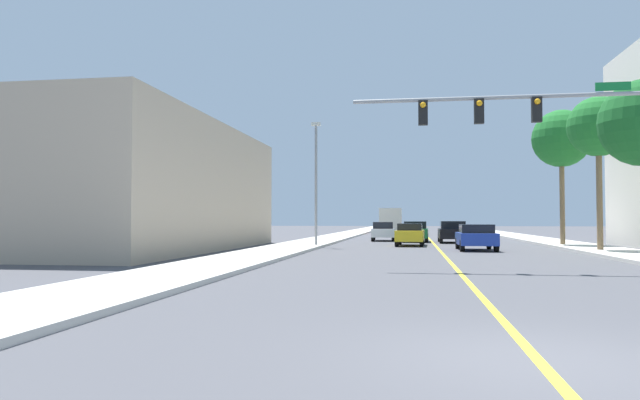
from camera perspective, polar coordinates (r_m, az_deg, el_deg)
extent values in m
plane|color=#47474C|center=(49.43, 10.74, -3.83)|extent=(192.00, 192.00, 0.00)
cube|color=beige|center=(49.88, 1.01, -3.76)|extent=(3.28, 168.00, 0.15)
cube|color=beige|center=(50.39, 20.38, -3.63)|extent=(3.28, 168.00, 0.15)
cube|color=yellow|center=(49.43, 10.74, -3.83)|extent=(0.16, 144.00, 0.01)
cube|color=tan|center=(34.02, -17.71, 1.16)|extent=(10.45, 21.30, 6.92)
cylinder|color=gray|center=(20.83, 18.29, 9.57)|extent=(10.68, 0.14, 0.14)
cube|color=black|center=(20.89, 20.50, 8.30)|extent=(0.32, 0.24, 0.84)
sphere|color=orange|center=(20.80, 20.56, 9.05)|extent=(0.20, 0.20, 0.20)
cube|color=black|center=(20.60, 15.34, 8.39)|extent=(0.32, 0.24, 0.84)
sphere|color=orange|center=(20.51, 15.38, 9.15)|extent=(0.20, 0.20, 0.20)
cube|color=black|center=(20.48, 10.08, 8.42)|extent=(0.32, 0.24, 0.84)
sphere|color=orange|center=(20.39, 10.08, 9.18)|extent=(0.20, 0.20, 0.20)
cube|color=#147233|center=(21.62, 26.82, 9.93)|extent=(1.10, 0.04, 0.28)
cylinder|color=gray|center=(35.53, -0.39, 1.45)|extent=(0.16, 0.16, 7.25)
cube|color=beige|center=(35.95, -0.39, 7.46)|extent=(0.56, 0.28, 0.20)
cone|color=#195B23|center=(27.98, 27.77, 5.97)|extent=(1.69, 1.03, 1.42)
cone|color=#195B23|center=(27.04, 26.98, 6.22)|extent=(0.71, 1.74, 1.77)
cone|color=#195B23|center=(26.21, 28.39, 6.50)|extent=(1.51, 1.48, 1.57)
cylinder|color=brown|center=(32.96, 25.73, 1.09)|extent=(0.30, 0.30, 6.32)
sphere|color=#1E6B28|center=(33.27, 25.66, 6.53)|extent=(3.08, 3.08, 3.08)
cone|color=#1E6B28|center=(33.41, 27.24, 6.18)|extent=(0.59, 1.68, 1.27)
cone|color=#1E6B28|center=(34.12, 25.21, 5.98)|extent=(1.61, 0.45, 1.33)
cone|color=#1E6B28|center=(32.96, 24.13, 6.24)|extent=(0.48, 1.55, 1.14)
cone|color=#1E6B28|center=(32.40, 26.33, 6.41)|extent=(1.49, 0.60, 1.61)
cylinder|color=brown|center=(38.94, 22.67, 0.80)|extent=(0.30, 0.30, 6.57)
sphere|color=#1E6B28|center=(39.22, 22.61, 5.60)|extent=(3.56, 3.56, 3.56)
cone|color=#1E6B28|center=(39.42, 24.14, 5.29)|extent=(0.50, 1.85, 1.38)
cone|color=#1E6B28|center=(40.25, 22.67, 5.13)|extent=(1.64, 0.86, 1.32)
cone|color=#1E6B28|center=(39.77, 21.31, 5.19)|extent=(1.43, 1.51, 1.51)
cone|color=#1E6B28|center=(38.35, 21.65, 5.46)|extent=(1.19, 1.35, 1.76)
cone|color=#1E6B28|center=(38.39, 23.63, 5.48)|extent=(1.43, 0.95, 1.89)
cube|color=white|center=(45.96, 6.21, -3.21)|extent=(1.88, 4.23, 0.64)
cube|color=black|center=(45.90, 6.21, -2.49)|extent=(1.59, 1.90, 0.52)
cylinder|color=black|center=(47.52, 5.31, -3.55)|extent=(0.24, 0.65, 0.64)
cylinder|color=black|center=(47.50, 7.17, -3.55)|extent=(0.24, 0.65, 0.64)
cylinder|color=black|center=(44.45, 5.19, -3.67)|extent=(0.24, 0.65, 0.64)
cylinder|color=black|center=(44.43, 7.18, -3.66)|extent=(0.24, 0.65, 0.64)
cube|color=#196638|center=(44.03, 9.36, -3.23)|extent=(1.97, 3.93, 0.68)
cube|color=black|center=(43.86, 9.35, -2.44)|extent=(1.67, 1.71, 0.54)
cylinder|color=black|center=(45.46, 8.39, -3.62)|extent=(0.24, 0.65, 0.64)
cylinder|color=black|center=(45.41, 10.45, -3.61)|extent=(0.24, 0.65, 0.64)
cylinder|color=black|center=(42.69, 8.21, -3.73)|extent=(0.24, 0.65, 0.64)
cylinder|color=black|center=(42.64, 10.40, -3.72)|extent=(0.24, 0.65, 0.64)
cube|color=black|center=(43.18, 12.85, -3.22)|extent=(1.95, 4.46, 0.69)
cube|color=black|center=(42.85, 12.87, -2.41)|extent=(1.70, 2.27, 0.55)
cylinder|color=black|center=(44.82, 11.63, -3.62)|extent=(0.23, 0.64, 0.64)
cylinder|color=black|center=(44.92, 13.82, -3.60)|extent=(0.23, 0.64, 0.64)
cylinder|color=black|center=(41.48, 11.81, -3.76)|extent=(0.23, 0.64, 0.64)
cylinder|color=black|center=(41.59, 14.17, -3.74)|extent=(0.23, 0.64, 0.64)
cube|color=#1E389E|center=(32.85, 15.07, -3.69)|extent=(1.95, 3.96, 0.64)
cube|color=black|center=(32.59, 15.11, -2.73)|extent=(1.71, 1.95, 0.46)
cylinder|color=black|center=(34.20, 13.36, -4.16)|extent=(0.22, 0.64, 0.64)
cylinder|color=black|center=(34.38, 16.24, -4.12)|extent=(0.22, 0.64, 0.64)
cylinder|color=black|center=(31.36, 13.78, -4.37)|extent=(0.22, 0.64, 0.64)
cylinder|color=black|center=(31.56, 16.93, -4.32)|extent=(0.22, 0.64, 0.64)
cube|color=gold|center=(37.70, 8.84, -3.47)|extent=(1.89, 4.29, 0.66)
cube|color=black|center=(37.45, 8.82, -2.63)|extent=(1.58, 1.89, 0.44)
cylinder|color=black|center=(39.31, 7.85, -3.89)|extent=(0.25, 0.65, 0.64)
cylinder|color=black|center=(39.24, 10.05, -3.88)|extent=(0.25, 0.65, 0.64)
cylinder|color=black|center=(36.19, 7.54, -4.07)|extent=(0.25, 0.65, 0.64)
cylinder|color=black|center=(36.12, 9.93, -4.06)|extent=(0.25, 0.65, 0.64)
cube|color=red|center=(69.98, 7.05, -2.25)|extent=(2.43, 2.32, 1.60)
cube|color=beige|center=(65.88, 6.97, -1.90)|extent=(2.47, 5.92, 2.46)
cylinder|color=black|center=(70.02, 6.19, -2.91)|extent=(0.29, 0.90, 0.90)
cylinder|color=black|center=(69.97, 7.91, -2.90)|extent=(0.29, 0.90, 0.90)
cylinder|color=black|center=(64.45, 6.01, -3.00)|extent=(0.29, 0.90, 0.90)
cylinder|color=black|center=(64.40, 7.88, -2.99)|extent=(0.29, 0.90, 0.90)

